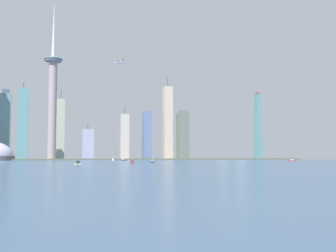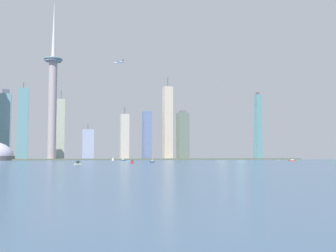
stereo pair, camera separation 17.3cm
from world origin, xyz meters
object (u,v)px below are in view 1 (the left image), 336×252
skyscraper_11 (60,129)px  boat_0 (152,161)px  boat_2 (78,163)px  channel_buoy_2 (298,160)px  skyscraper_0 (125,137)px  boat_5 (132,162)px  observation_tower (53,91)px  skyscraper_7 (183,136)px  skyscraper_2 (222,141)px  skyscraper_9 (88,145)px  boat_4 (292,160)px  skyscraper_8 (23,124)px  channel_buoy_0 (333,161)px  airplane (119,62)px  boat_6 (123,160)px  skyscraper_5 (147,136)px  skyscraper_3 (5,126)px  boat_1 (113,160)px  skyscraper_4 (240,133)px  channel_buoy_1 (278,160)px  skyscraper_6 (168,123)px  skyscraper_1 (257,127)px

skyscraper_11 → boat_0: size_ratio=8.99×
boat_2 → channel_buoy_2: 475.89m
skyscraper_0 → boat_5: skyscraper_0 is taller
observation_tower → skyscraper_7: 302.74m
skyscraper_2 → boat_0: (-296.62, -410.25, -47.25)m
skyscraper_9 → boat_4: size_ratio=5.98×
skyscraper_2 → skyscraper_8: (-488.01, -105.93, 25.09)m
observation_tower → boat_4: bearing=-30.5°
boat_4 → channel_buoy_2: size_ratio=5.47×
boat_0 → channel_buoy_0: 264.02m
boat_5 → airplane: airplane is taller
boat_0 → boat_2: size_ratio=2.35×
boat_0 → channel_buoy_2: size_ratio=7.34×
skyscraper_11 → boat_6: skyscraper_11 is taller
channel_buoy_2 → skyscraper_9: bearing=142.8°
boat_0 → channel_buoy_2: (304.58, 86.24, 0.07)m
observation_tower → skyscraper_5: size_ratio=3.03×
skyscraper_9 → skyscraper_11: (-57.61, 52.62, 36.36)m
skyscraper_3 → skyscraper_9: size_ratio=1.95×
skyscraper_11 → boat_5: (67.71, -480.47, -68.84)m
boat_0 → boat_1: size_ratio=1.73×
skyscraper_4 → skyscraper_7: skyscraper_4 is taller
skyscraper_9 → channel_buoy_1: 414.24m
skyscraper_7 → channel_buoy_0: bearing=-75.6°
channel_buoy_0 → channel_buoy_1: size_ratio=0.83×
skyscraper_6 → airplane: 181.51m
channel_buoy_0 → airplane: 541.77m
boat_4 → boat_5: (-322.66, -135.69, 0.53)m
skyscraper_4 → boat_0: size_ratio=7.74×
airplane → boat_4: bearing=171.2°
skyscraper_3 → boat_0: (231.74, -393.93, -73.75)m
boat_2 → channel_buoy_2: (421.66, 220.61, -0.36)m
observation_tower → boat_2: size_ratio=44.30×
observation_tower → boat_2: observation_tower is taller
skyscraper_1 → skyscraper_6: skyscraper_6 is taller
skyscraper_11 → channel_buoy_0: (366.04, -484.07, -69.17)m
channel_buoy_1 → boat_6: bearing=174.1°
skyscraper_1 → boat_5: skyscraper_1 is taller
boat_6 → airplane: 293.76m
skyscraper_8 → boat_5: skyscraper_8 is taller
skyscraper_0 → skyscraper_6: skyscraper_6 is taller
observation_tower → channel_buoy_2: bearing=-27.0°
observation_tower → skyscraper_2: size_ratio=3.50×
observation_tower → skyscraper_0: (157.18, 20.18, -93.52)m
skyscraper_1 → skyscraper_6: 220.64m
skyscraper_0 → boat_0: bearing=-94.1°
skyscraper_11 → skyscraper_9: bearing=-42.4°
skyscraper_1 → skyscraper_3: bearing=171.4°
skyscraper_9 → boat_6: skyscraper_9 is taller
skyscraper_3 → boat_5: (187.14, -463.32, -73.37)m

